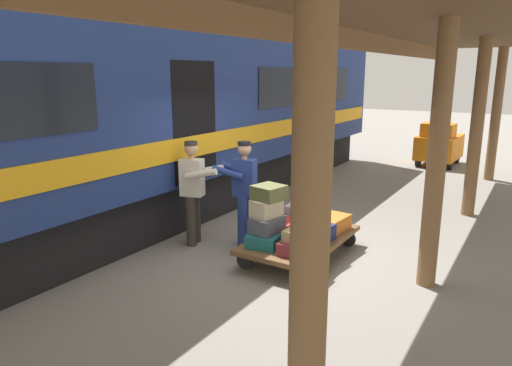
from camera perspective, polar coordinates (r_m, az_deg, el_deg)
name	(u,v)px	position (r m, az deg, el deg)	size (l,w,h in m)	color
ground_plane	(294,254)	(7.32, 4.73, -8.71)	(60.00, 60.00, 0.00)	gray
platform_canopy	(443,27)	(6.18, 22.11, 17.42)	(3.20, 15.53, 3.56)	brown
train_car	(132,112)	(8.89, -15.10, 8.49)	(3.02, 16.75, 4.00)	navy
luggage_cart	(300,240)	(7.13, 5.42, -6.99)	(1.19, 2.03, 0.32)	brown
suitcase_burgundy_valise	(299,246)	(6.50, 5.31, -7.75)	(0.44, 0.58, 0.18)	maroon
suitcase_red_plastic	(285,227)	(7.19, 3.54, -5.45)	(0.36, 0.50, 0.22)	#AD231E
suitcase_orange_carryall	(331,223)	(7.46, 9.22, -4.89)	(0.44, 0.60, 0.23)	#CC6B23
suitcase_navy_fabric	(316,233)	(6.97, 7.41, -6.11)	(0.41, 0.49, 0.23)	navy
suitcase_teal_softside	(266,239)	(6.74, 1.25, -6.91)	(0.45, 0.54, 0.18)	#1E666B
suitcase_black_hardshell	(301,219)	(7.67, 5.55, -4.42)	(0.50, 0.50, 0.18)	black
suitcase_slate_roller	(267,225)	(6.70, 1.36, -5.17)	(0.35, 0.47, 0.23)	#4C515B
suitcase_cream_canvas	(266,208)	(6.67, 1.28, -3.08)	(0.31, 0.42, 0.25)	beige
suitcase_tan_vintage	(299,235)	(6.43, 5.31, -6.39)	(0.33, 0.40, 0.16)	tan
suitcase_gray_aluminum	(300,209)	(7.65, 5.50, -3.16)	(0.40, 0.44, 0.15)	#9EA0A5
suitcase_olive_duffel	(269,193)	(6.60, 1.60, -1.18)	(0.40, 0.40, 0.21)	brown
porter_in_overalls	(243,189)	(7.45, -1.56, -0.79)	(0.71, 0.51, 1.70)	navy
porter_by_door	(194,189)	(7.52, -7.71, -0.77)	(0.73, 0.56, 1.70)	#332D28
baggage_tug	(439,145)	(15.18, 21.63, 4.41)	(1.17, 1.75, 1.30)	orange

